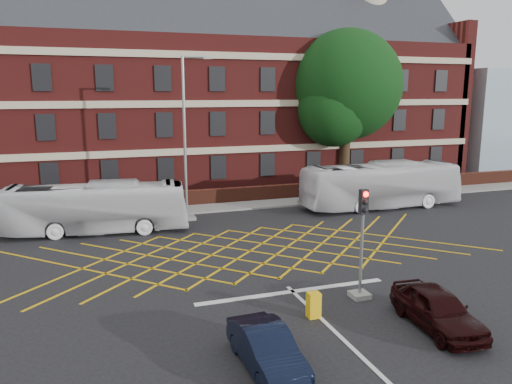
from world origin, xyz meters
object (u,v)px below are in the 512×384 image
object	(u,v)px
bus_right	(381,185)
street_lamp	(186,164)
traffic_light_near	(361,254)
bus_left	(95,208)
car_navy	(267,349)
car_maroon	(437,309)
deciduous_tree	(346,93)
utility_cabinet	(314,305)

from	to	relation	value
bus_right	street_lamp	world-z (taller)	street_lamp
bus_right	traffic_light_near	xyz separation A→B (m)	(-9.29, -13.14, 0.19)
bus_left	car_navy	size ratio (longest dim) A/B	2.77
car_maroon	deciduous_tree	xyz separation A→B (m)	(9.34, 23.76, 7.11)
utility_cabinet	deciduous_tree	bearing A→B (deg)	59.21
bus_left	deciduous_tree	distance (m)	22.33
bus_right	car_navy	bearing A→B (deg)	139.64
bus_left	traffic_light_near	bearing A→B (deg)	-135.82
deciduous_tree	street_lamp	size ratio (longest dim) A/B	1.29
bus_left	deciduous_tree	bearing A→B (deg)	-60.76
traffic_light_near	utility_cabinet	xyz separation A→B (m)	(-2.44, -0.99, -1.31)
car_maroon	utility_cabinet	distance (m)	4.15
bus_right	deciduous_tree	xyz separation A→B (m)	(1.18, 7.54, 6.22)
car_navy	street_lamp	size ratio (longest dim) A/B	0.37
deciduous_tree	utility_cabinet	distance (m)	26.28
deciduous_tree	bus_right	bearing A→B (deg)	-98.92
car_maroon	street_lamp	xyz separation A→B (m)	(-5.09, 17.30, 2.83)
deciduous_tree	street_lamp	bearing A→B (deg)	-155.89
bus_right	street_lamp	xyz separation A→B (m)	(-13.24, 1.09, 1.94)
car_navy	car_maroon	bearing A→B (deg)	2.84
bus_right	utility_cabinet	size ratio (longest dim) A/B	12.35
bus_right	car_maroon	distance (m)	18.17
deciduous_tree	utility_cabinet	xyz separation A→B (m)	(-12.92, -21.68, -7.34)
bus_right	car_navy	size ratio (longest dim) A/B	3.04
bus_right	car_maroon	world-z (taller)	bus_right
car_maroon	deciduous_tree	distance (m)	26.50
traffic_light_near	bus_right	bearing A→B (deg)	54.73
car_maroon	deciduous_tree	size ratio (longest dim) A/B	0.31
bus_right	traffic_light_near	bearing A→B (deg)	145.15
car_navy	traffic_light_near	world-z (taller)	traffic_light_near
deciduous_tree	utility_cabinet	size ratio (longest dim) A/B	14.02
street_lamp	bus_right	bearing A→B (deg)	-4.70
car_navy	utility_cabinet	bearing A→B (deg)	41.95
bus_left	bus_right	xyz separation A→B (m)	(18.76, 0.23, 0.14)
traffic_light_near	utility_cabinet	distance (m)	2.94
deciduous_tree	traffic_light_near	bearing A→B (deg)	-116.87
car_maroon	bus_right	bearing A→B (deg)	67.78
bus_left	utility_cabinet	size ratio (longest dim) A/B	11.26
bus_left	car_navy	xyz separation A→B (m)	(4.31, -16.52, -0.82)
car_navy	deciduous_tree	bearing A→B (deg)	55.23
traffic_light_near	street_lamp	bearing A→B (deg)	105.50
deciduous_tree	street_lamp	distance (m)	16.37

